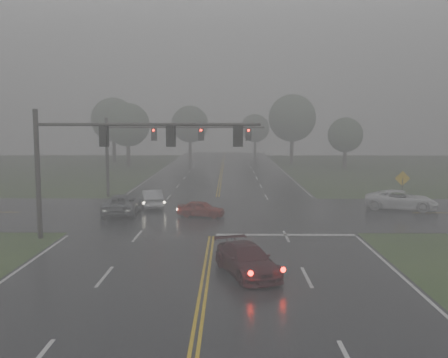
{
  "coord_description": "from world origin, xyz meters",
  "views": [
    {
      "loc": [
        1.04,
        -15.52,
        6.83
      ],
      "look_at": [
        0.73,
        16.0,
        3.28
      ],
      "focal_mm": 40.0,
      "sensor_mm": 36.0,
      "label": 1
    }
  ],
  "objects_px": {
    "sedan_red": "(201,217)",
    "car_grey": "(122,214)",
    "pickup_white": "(401,210)",
    "sedan_silver": "(152,207)",
    "signal_gantry_far": "(157,141)",
    "signal_gantry_near": "(105,148)",
    "sedan_maroon": "(247,275)"
  },
  "relations": [
    {
      "from": "sedan_red",
      "to": "car_grey",
      "type": "xyz_separation_m",
      "value": [
        -6.01,
        1.08,
        0.0
      ]
    },
    {
      "from": "sedan_silver",
      "to": "car_grey",
      "type": "height_order",
      "value": "car_grey"
    },
    {
      "from": "sedan_red",
      "to": "car_grey",
      "type": "relative_size",
      "value": 0.65
    },
    {
      "from": "sedan_red",
      "to": "sedan_silver",
      "type": "distance_m",
      "value": 5.84
    },
    {
      "from": "signal_gantry_far",
      "to": "signal_gantry_near",
      "type": "bearing_deg",
      "value": -91.98
    },
    {
      "from": "car_grey",
      "to": "pickup_white",
      "type": "bearing_deg",
      "value": -177.19
    },
    {
      "from": "sedan_silver",
      "to": "signal_gantry_far",
      "type": "distance_m",
      "value": 7.88
    },
    {
      "from": "sedan_red",
      "to": "car_grey",
      "type": "bearing_deg",
      "value": 93.46
    },
    {
      "from": "pickup_white",
      "to": "car_grey",
      "type": "bearing_deg",
      "value": 114.32
    },
    {
      "from": "car_grey",
      "to": "signal_gantry_near",
      "type": "height_order",
      "value": "signal_gantry_near"
    },
    {
      "from": "sedan_silver",
      "to": "pickup_white",
      "type": "bearing_deg",
      "value": 164.06
    },
    {
      "from": "pickup_white",
      "to": "signal_gantry_near",
      "type": "bearing_deg",
      "value": 134.47
    },
    {
      "from": "sedan_red",
      "to": "car_grey",
      "type": "height_order",
      "value": "car_grey"
    },
    {
      "from": "signal_gantry_near",
      "to": "sedan_red",
      "type": "bearing_deg",
      "value": 52.76
    },
    {
      "from": "sedan_maroon",
      "to": "pickup_white",
      "type": "height_order",
      "value": "pickup_white"
    },
    {
      "from": "sedan_silver",
      "to": "signal_gantry_near",
      "type": "distance_m",
      "value": 12.14
    },
    {
      "from": "sedan_maroon",
      "to": "pickup_white",
      "type": "relative_size",
      "value": 0.85
    },
    {
      "from": "sedan_silver",
      "to": "signal_gantry_near",
      "type": "bearing_deg",
      "value": 71.48
    },
    {
      "from": "sedan_maroon",
      "to": "sedan_silver",
      "type": "distance_m",
      "value": 19.31
    },
    {
      "from": "sedan_red",
      "to": "pickup_white",
      "type": "xyz_separation_m",
      "value": [
        15.62,
        3.17,
        0.0
      ]
    },
    {
      "from": "sedan_maroon",
      "to": "signal_gantry_near",
      "type": "bearing_deg",
      "value": 118.49
    },
    {
      "from": "sedan_silver",
      "to": "car_grey",
      "type": "relative_size",
      "value": 0.82
    },
    {
      "from": "sedan_red",
      "to": "signal_gantry_near",
      "type": "bearing_deg",
      "value": 156.36
    },
    {
      "from": "pickup_white",
      "to": "signal_gantry_far",
      "type": "distance_m",
      "value": 21.96
    },
    {
      "from": "sedan_maroon",
      "to": "sedan_red",
      "type": "xyz_separation_m",
      "value": [
        -2.83,
        13.95,
        0.0
      ]
    },
    {
      "from": "sedan_maroon",
      "to": "signal_gantry_far",
      "type": "xyz_separation_m",
      "value": [
        -7.44,
        23.9,
        5.18
      ]
    },
    {
      "from": "signal_gantry_near",
      "to": "sedan_silver",
      "type": "bearing_deg",
      "value": 84.97
    },
    {
      "from": "sedan_silver",
      "to": "sedan_maroon",
      "type": "bearing_deg",
      "value": 97.99
    },
    {
      "from": "sedan_silver",
      "to": "signal_gantry_far",
      "type": "bearing_deg",
      "value": -99.87
    },
    {
      "from": "pickup_white",
      "to": "signal_gantry_near",
      "type": "height_order",
      "value": "signal_gantry_near"
    },
    {
      "from": "signal_gantry_far",
      "to": "sedan_red",
      "type": "bearing_deg",
      "value": -65.12
    },
    {
      "from": "pickup_white",
      "to": "sedan_maroon",
      "type": "bearing_deg",
      "value": 162.02
    }
  ]
}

